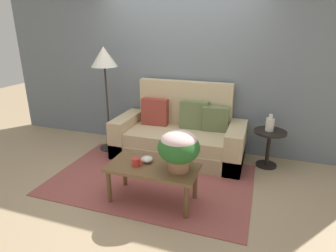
{
  "coord_description": "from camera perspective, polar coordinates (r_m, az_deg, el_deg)",
  "views": [
    {
      "loc": [
        1.3,
        -3.09,
        1.95
      ],
      "look_at": [
        0.18,
        0.19,
        0.73
      ],
      "focal_mm": 30.35,
      "sensor_mm": 36.0,
      "label": 1
    }
  ],
  "objects": [
    {
      "name": "table_vase",
      "position": [
        4.26,
        19.79,
        0.37
      ],
      "size": [
        0.12,
        0.12,
        0.24
      ],
      "color": "silver",
      "rests_on": "side_table"
    },
    {
      "name": "area_rug",
      "position": [
        3.89,
        -3.33,
        -10.64
      ],
      "size": [
        2.62,
        1.69,
        0.01
      ],
      "primitive_type": "cube",
      "color": "#994C47",
      "rests_on": "ground"
    },
    {
      "name": "coffee_mug",
      "position": [
        3.27,
        -6.4,
        -7.19
      ],
      "size": [
        0.14,
        0.09,
        0.09
      ],
      "color": "red",
      "rests_on": "coffee_table"
    },
    {
      "name": "couch",
      "position": [
        4.44,
        2.39,
        -1.96
      ],
      "size": [
        1.98,
        0.87,
        1.15
      ],
      "color": "tan",
      "rests_on": "ground"
    },
    {
      "name": "ground_plane",
      "position": [
        3.88,
        -3.44,
        -10.84
      ],
      "size": [
        14.0,
        14.0,
        0.0
      ],
      "primitive_type": "plane",
      "color": "tan"
    },
    {
      "name": "wall_back",
      "position": [
        4.64,
        2.57,
        13.49
      ],
      "size": [
        6.4,
        0.12,
        2.95
      ],
      "primitive_type": "cube",
      "color": "slate",
      "rests_on": "ground"
    },
    {
      "name": "potted_plant",
      "position": [
        3.06,
        2.17,
        -4.21
      ],
      "size": [
        0.46,
        0.46,
        0.45
      ],
      "color": "#A36B4C",
      "rests_on": "coffee_table"
    },
    {
      "name": "side_table",
      "position": [
        4.34,
        19.62,
        -3.03
      ],
      "size": [
        0.45,
        0.45,
        0.55
      ],
      "color": "black",
      "rests_on": "ground"
    },
    {
      "name": "snack_bowl",
      "position": [
        3.34,
        -4.25,
        -6.67
      ],
      "size": [
        0.14,
        0.14,
        0.07
      ],
      "color": "silver",
      "rests_on": "coffee_table"
    },
    {
      "name": "floor_lamp",
      "position": [
        4.54,
        -12.65,
        11.96
      ],
      "size": [
        0.41,
        0.41,
        1.67
      ],
      "color": "#2D2823",
      "rests_on": "ground"
    },
    {
      "name": "coffee_table",
      "position": [
        3.29,
        -3.18,
        -9.05
      ],
      "size": [
        1.04,
        0.51,
        0.45
      ],
      "color": "brown",
      "rests_on": "ground"
    }
  ]
}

